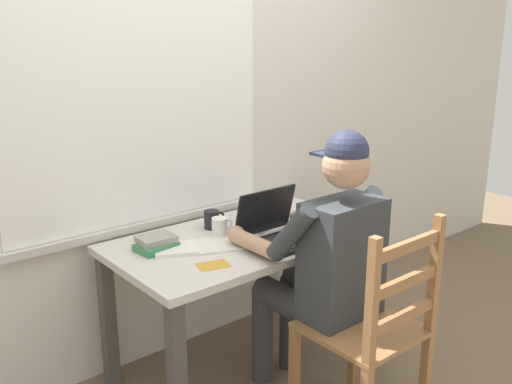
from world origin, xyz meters
TOP-DOWN VIEW (x-y plane):
  - ground_plane at (0.00, 0.00)m, footprint 8.00×8.00m
  - back_wall at (-0.01, 0.43)m, footprint 6.00×0.08m
  - desk at (0.00, 0.00)m, footprint 1.25×0.70m
  - seated_person at (0.09, -0.42)m, footprint 0.50×0.60m
  - wooden_chair at (0.09, -0.70)m, footprint 0.42×0.42m
  - laptop at (0.07, -0.15)m, footprint 0.33×0.29m
  - computer_mouse at (0.35, -0.18)m, footprint 0.06×0.10m
  - coffee_mug_white at (-0.10, 0.06)m, footprint 0.11×0.07m
  - coffee_mug_dark at (-0.05, 0.19)m, footprint 0.11×0.07m
  - book_stack_main at (0.23, 0.13)m, footprint 0.21×0.17m
  - book_stack_side at (-0.41, 0.11)m, footprint 0.18×0.15m
  - paper_pile_near_laptop at (-0.35, 0.04)m, footprint 0.24×0.22m
  - paper_pile_back_corner at (0.12, 0.07)m, footprint 0.23×0.22m
  - paper_pile_side at (-0.17, -0.02)m, footprint 0.29×0.26m
  - landscape_photo_print at (-0.32, -0.19)m, footprint 0.15×0.12m

SIDE VIEW (x-z plane):
  - ground_plane at x=0.00m, z-range 0.00..0.00m
  - wooden_chair at x=0.09m, z-range -0.01..0.95m
  - desk at x=0.00m, z-range 0.25..0.95m
  - seated_person at x=0.09m, z-range 0.07..1.33m
  - landscape_photo_print at x=-0.32m, z-range 0.70..0.70m
  - paper_pile_side at x=-0.17m, z-range 0.70..0.71m
  - paper_pile_back_corner at x=0.12m, z-range 0.70..0.71m
  - paper_pile_near_laptop at x=-0.35m, z-range 0.70..0.72m
  - computer_mouse at x=0.35m, z-range 0.70..0.73m
  - book_stack_side at x=-0.41m, z-range 0.70..0.76m
  - book_stack_main at x=0.23m, z-range 0.70..0.79m
  - coffee_mug_dark at x=-0.05m, z-range 0.70..0.79m
  - coffee_mug_white at x=-0.10m, z-range 0.70..0.79m
  - laptop at x=0.07m, z-range 0.64..0.87m
  - back_wall at x=-0.01m, z-range 0.00..2.60m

